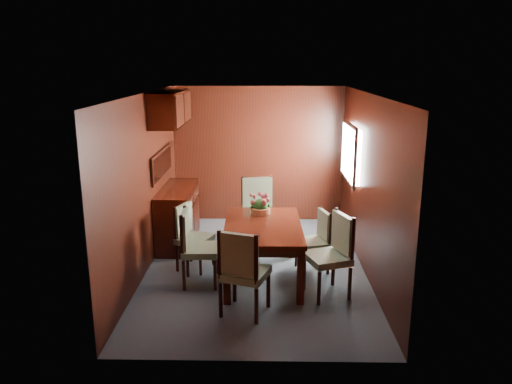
{
  "coord_description": "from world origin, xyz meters",
  "views": [
    {
      "loc": [
        0.13,
        -6.5,
        2.8
      ],
      "look_at": [
        0.0,
        0.2,
        1.05
      ],
      "focal_mm": 35.0,
      "sensor_mm": 36.0,
      "label": 1
    }
  ],
  "objects_px": {
    "sideboard": "(178,215)",
    "chair_head": "(242,268)",
    "dining_table": "(263,232)",
    "chair_right_near": "(333,250)",
    "chair_left_near": "(194,243)",
    "flower_centerpiece": "(261,204)"
  },
  "relations": [
    {
      "from": "dining_table",
      "to": "chair_right_near",
      "type": "height_order",
      "value": "chair_right_near"
    },
    {
      "from": "sideboard",
      "to": "chair_right_near",
      "type": "height_order",
      "value": "chair_right_near"
    },
    {
      "from": "chair_left_near",
      "to": "flower_centerpiece",
      "type": "relative_size",
      "value": 3.4
    },
    {
      "from": "sideboard",
      "to": "chair_left_near",
      "type": "distance_m",
      "value": 1.59
    },
    {
      "from": "chair_head",
      "to": "dining_table",
      "type": "bearing_deg",
      "value": 96.67
    },
    {
      "from": "chair_right_near",
      "to": "chair_head",
      "type": "relative_size",
      "value": 1.0
    },
    {
      "from": "chair_right_near",
      "to": "flower_centerpiece",
      "type": "xyz_separation_m",
      "value": [
        -0.9,
        0.95,
        0.31
      ]
    },
    {
      "from": "sideboard",
      "to": "chair_head",
      "type": "relative_size",
      "value": 1.35
    },
    {
      "from": "dining_table",
      "to": "chair_head",
      "type": "height_order",
      "value": "chair_head"
    },
    {
      "from": "dining_table",
      "to": "chair_left_near",
      "type": "distance_m",
      "value": 0.9
    },
    {
      "from": "sideboard",
      "to": "chair_head",
      "type": "height_order",
      "value": "chair_head"
    },
    {
      "from": "chair_left_near",
      "to": "dining_table",
      "type": "bearing_deg",
      "value": 99.75
    },
    {
      "from": "dining_table",
      "to": "chair_right_near",
      "type": "distance_m",
      "value": 0.98
    },
    {
      "from": "chair_left_near",
      "to": "chair_right_near",
      "type": "distance_m",
      "value": 1.76
    },
    {
      "from": "chair_left_near",
      "to": "chair_head",
      "type": "height_order",
      "value": "chair_head"
    },
    {
      "from": "chair_left_near",
      "to": "chair_head",
      "type": "xyz_separation_m",
      "value": [
        0.65,
        -0.83,
        0.02
      ]
    },
    {
      "from": "chair_right_near",
      "to": "chair_head",
      "type": "xyz_separation_m",
      "value": [
        -1.09,
        -0.57,
        -0.0
      ]
    },
    {
      "from": "chair_left_near",
      "to": "chair_right_near",
      "type": "bearing_deg",
      "value": 78.92
    },
    {
      "from": "chair_left_near",
      "to": "chair_head",
      "type": "bearing_deg",
      "value": 35.62
    },
    {
      "from": "dining_table",
      "to": "chair_head",
      "type": "relative_size",
      "value": 1.56
    },
    {
      "from": "sideboard",
      "to": "dining_table",
      "type": "distance_m",
      "value": 1.9
    },
    {
      "from": "chair_right_near",
      "to": "chair_head",
      "type": "distance_m",
      "value": 1.23
    }
  ]
}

